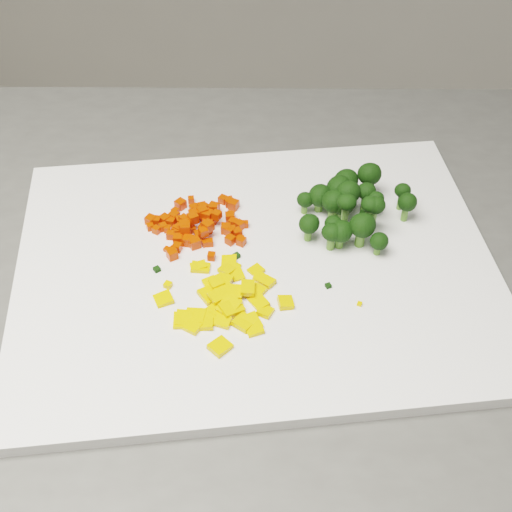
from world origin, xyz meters
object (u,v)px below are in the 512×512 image
(counter_block, at_px, (263,464))
(cutting_board, at_px, (256,267))
(pepper_pile, at_px, (223,299))
(broccoli_pile, at_px, (360,208))
(carrot_pile, at_px, (199,218))

(counter_block, relative_size, cutting_board, 1.96)
(pepper_pile, height_order, broccoli_pile, broccoli_pile)
(counter_block, bearing_deg, pepper_pile, -99.96)
(carrot_pile, height_order, broccoli_pile, broccoli_pile)
(carrot_pile, relative_size, broccoli_pile, 0.83)
(cutting_board, bearing_deg, pepper_pile, -102.83)
(carrot_pile, distance_m, pepper_pile, 0.12)
(carrot_pile, distance_m, broccoli_pile, 0.18)
(counter_block, xyz_separation_m, carrot_pile, (-0.08, 0.01, 0.48))
(cutting_board, height_order, carrot_pile, carrot_pile)
(counter_block, height_order, broccoli_pile, broccoli_pile)
(cutting_board, xyz_separation_m, pepper_pile, (-0.02, -0.07, 0.02))
(broccoli_pile, bearing_deg, cutting_board, -139.40)
(pepper_pile, bearing_deg, cutting_board, 77.17)
(cutting_board, height_order, broccoli_pile, broccoli_pile)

